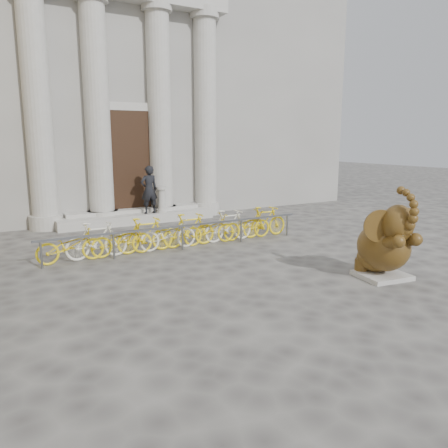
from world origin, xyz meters
TOP-DOWN VIEW (x-y plane):
  - ground at (0.00, 0.00)m, footprint 80.00×80.00m
  - classical_building at (0.00, 14.93)m, footprint 22.00×10.70m
  - entrance_steps at (0.00, 9.40)m, footprint 6.00×1.20m
  - elephant_statue at (2.66, -0.03)m, footprint 1.42×1.65m
  - bike_rack at (-0.26, 4.92)m, footprint 8.00×0.53m
  - pedestrian at (0.41, 9.10)m, footprint 0.68×0.46m
  - balustrade_post at (0.91, 9.10)m, footprint 0.40×0.40m

SIDE VIEW (x-z plane):
  - ground at x=0.00m, z-range 0.00..0.00m
  - entrance_steps at x=0.00m, z-range 0.00..0.36m
  - bike_rack at x=-0.26m, z-range 0.00..1.00m
  - elephant_statue at x=2.66m, z-range -0.29..1.85m
  - balustrade_post at x=0.91m, z-range 0.32..1.31m
  - pedestrian at x=0.41m, z-range 0.36..2.17m
  - classical_building at x=0.00m, z-range -0.02..11.98m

